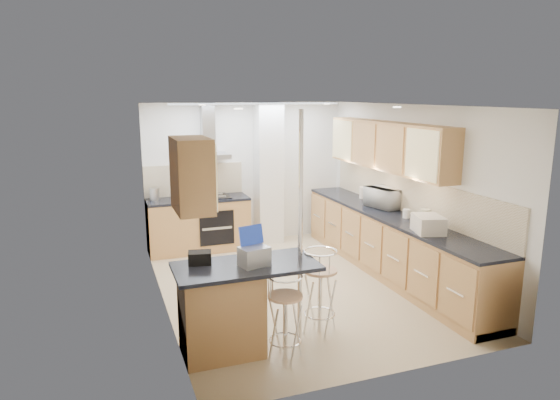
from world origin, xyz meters
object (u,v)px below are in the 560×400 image
object	(u,v)px
laptop	(254,256)
bread_bin	(428,224)
bar_stool_near	(285,317)
bar_stool_end	(320,291)
microwave	(385,198)

from	to	relation	value
laptop	bread_bin	bearing A→B (deg)	-2.98
bar_stool_near	bread_bin	world-z (taller)	bread_bin
bar_stool_end	microwave	bearing A→B (deg)	-19.24
microwave	laptop	size ratio (longest dim) A/B	1.98
laptop	bar_stool_near	xyz separation A→B (m)	(0.24, -0.27, -0.58)
laptop	bread_bin	distance (m)	2.50
bar_stool_near	bread_bin	xyz separation A→B (m)	(2.22, 0.76, 0.58)
microwave	bread_bin	size ratio (longest dim) A/B	1.35
laptop	bread_bin	world-z (taller)	bread_bin
bread_bin	bar_stool_near	bearing A→B (deg)	-145.43
microwave	bar_stool_end	bearing A→B (deg)	119.85
bar_stool_near	bread_bin	distance (m)	2.41
laptop	microwave	bearing A→B (deg)	21.23
laptop	bar_stool_end	distance (m)	0.99
bar_stool_near	bar_stool_end	world-z (taller)	bar_stool_end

